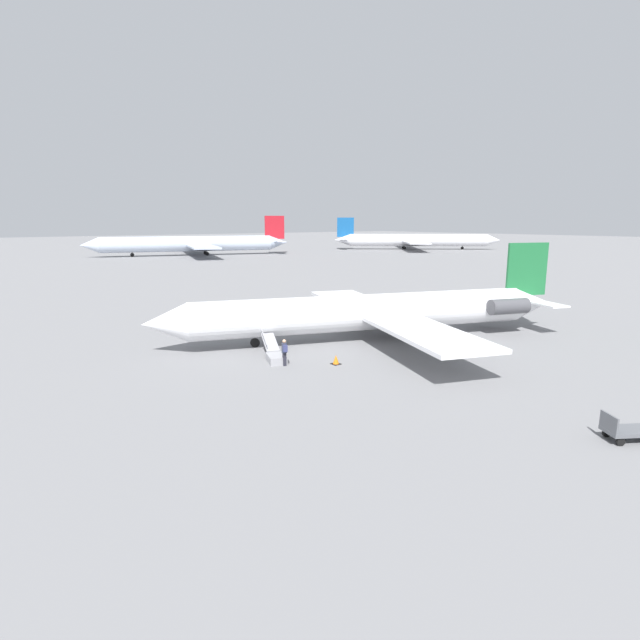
% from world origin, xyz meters
% --- Properties ---
extents(ground_plane, '(600.00, 600.00, 0.00)m').
position_xyz_m(ground_plane, '(0.00, 0.00, 0.00)').
color(ground_plane, slate).
extents(airplane_main, '(32.65, 25.55, 7.38)m').
position_xyz_m(airplane_main, '(-0.97, 0.37, 2.21)').
color(airplane_main, white).
rests_on(airplane_main, ground).
extents(airplane_far_center, '(44.07, 39.28, 10.22)m').
position_xyz_m(airplane_far_center, '(-98.95, -82.31, 3.04)').
color(airplane_far_center, silver).
rests_on(airplane_far_center, ground).
extents(airplane_far_right, '(52.79, 41.39, 10.58)m').
position_xyz_m(airplane_far_right, '(-29.87, -99.87, 3.15)').
color(airplane_far_right, silver).
rests_on(airplane_far_right, ground).
extents(boarding_stairs, '(2.38, 4.11, 1.79)m').
position_xyz_m(boarding_stairs, '(9.03, 0.73, 0.38)').
color(boarding_stairs, '#99999E').
rests_on(boarding_stairs, ground).
extents(passenger, '(0.44, 0.57, 1.74)m').
position_xyz_m(passenger, '(9.18, 2.10, 1.00)').
color(passenger, '#23232D').
rests_on(passenger, ground).
extents(luggage_cart, '(2.45, 2.11, 1.22)m').
position_xyz_m(luggage_cart, '(3.93, 20.41, 0.46)').
color(luggage_cart, '#595B60').
rests_on(luggage_cart, ground).
extents(traffic_cone_near_stairs, '(0.56, 0.56, 0.61)m').
position_xyz_m(traffic_cone_near_stairs, '(6.34, 3.88, 0.28)').
color(traffic_cone_near_stairs, black).
rests_on(traffic_cone_near_stairs, ground).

